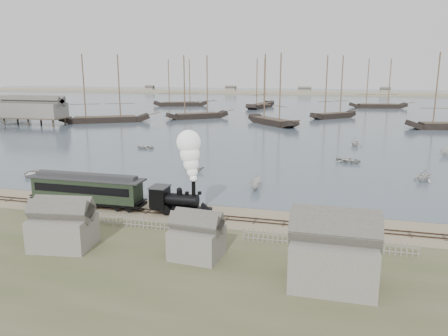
# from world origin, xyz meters

# --- Properties ---
(ground) EXTENTS (600.00, 600.00, 0.00)m
(ground) POSITION_xyz_m (0.00, 0.00, 0.00)
(ground) COLOR tan
(ground) RESTS_ON ground
(harbor_water) EXTENTS (600.00, 336.00, 0.06)m
(harbor_water) POSITION_xyz_m (0.00, 170.00, 0.03)
(harbor_water) COLOR #455463
(harbor_water) RESTS_ON ground
(rail_track) EXTENTS (120.00, 1.80, 0.16)m
(rail_track) POSITION_xyz_m (0.00, -2.00, 0.04)
(rail_track) COLOR #3C2B20
(rail_track) RESTS_ON ground
(picket_fence_west) EXTENTS (19.00, 0.10, 1.20)m
(picket_fence_west) POSITION_xyz_m (-6.50, -7.00, 0.00)
(picket_fence_west) COLOR slate
(picket_fence_west) RESTS_ON ground
(picket_fence_east) EXTENTS (15.00, 0.10, 1.20)m
(picket_fence_east) POSITION_xyz_m (12.50, -7.50, 0.00)
(picket_fence_east) COLOR slate
(picket_fence_east) RESTS_ON ground
(shed_left) EXTENTS (5.00, 4.00, 4.10)m
(shed_left) POSITION_xyz_m (-10.00, -13.00, 0.00)
(shed_left) COLOR slate
(shed_left) RESTS_ON ground
(shed_mid) EXTENTS (4.00, 3.50, 3.60)m
(shed_mid) POSITION_xyz_m (2.00, -12.00, 0.00)
(shed_mid) COLOR slate
(shed_mid) RESTS_ON ground
(shed_right) EXTENTS (6.00, 5.00, 5.10)m
(shed_right) POSITION_xyz_m (13.00, -14.00, 0.00)
(shed_right) COLOR slate
(shed_right) RESTS_ON ground
(far_spit) EXTENTS (500.00, 20.00, 1.80)m
(far_spit) POSITION_xyz_m (0.00, 250.00, 0.00)
(far_spit) COLOR tan
(far_spit) RESTS_ON ground
(locomotive) EXTENTS (7.09, 2.65, 8.84)m
(locomotive) POSITION_xyz_m (-2.35, -2.00, 4.09)
(locomotive) COLOR black
(locomotive) RESTS_ON ground
(passenger_coach) EXTENTS (13.78, 2.66, 3.35)m
(passenger_coach) POSITION_xyz_m (-14.47, -2.00, 2.12)
(passenger_coach) COLOR black
(passenger_coach) RESTS_ON ground
(beached_dinghy) EXTENTS (4.60, 5.05, 0.86)m
(beached_dinghy) POSITION_xyz_m (-5.76, 0.77, 0.43)
(beached_dinghy) COLOR silver
(beached_dinghy) RESTS_ON ground
(rowboat_0) EXTENTS (4.36, 3.41, 0.82)m
(rowboat_0) POSITION_xyz_m (-30.40, 8.84, 0.47)
(rowboat_0) COLOR silver
(rowboat_0) RESTS_ON harbor_water
(rowboat_1) EXTENTS (2.88, 3.16, 1.43)m
(rowboat_1) POSITION_xyz_m (-8.00, 17.49, 0.78)
(rowboat_1) COLOR silver
(rowboat_1) RESTS_ON harbor_water
(rowboat_2) EXTENTS (3.64, 1.51, 1.38)m
(rowboat_2) POSITION_xyz_m (2.77, 9.93, 0.75)
(rowboat_2) COLOR silver
(rowboat_2) RESTS_ON harbor_water
(rowboat_3) EXTENTS (4.44, 5.09, 0.88)m
(rowboat_3) POSITION_xyz_m (14.88, 30.55, 0.50)
(rowboat_3) COLOR silver
(rowboat_3) RESTS_ON harbor_water
(rowboat_4) EXTENTS (4.18, 4.18, 1.67)m
(rowboat_4) POSITION_xyz_m (24.78, 20.15, 0.90)
(rowboat_4) COLOR silver
(rowboat_4) RESTS_ON harbor_water
(rowboat_5) EXTENTS (3.73, 2.96, 1.37)m
(rowboat_5) POSITION_xyz_m (32.07, 42.01, 0.75)
(rowboat_5) COLOR silver
(rowboat_5) RESTS_ON harbor_water
(rowboat_6) EXTENTS (2.72, 3.64, 0.72)m
(rowboat_6) POSITION_xyz_m (-24.03, 34.08, 0.42)
(rowboat_6) COLOR silver
(rowboat_6) RESTS_ON harbor_water
(rowboat_7) EXTENTS (3.90, 3.65, 1.66)m
(rowboat_7) POSITION_xyz_m (16.30, 47.71, 0.89)
(rowboat_7) COLOR silver
(rowboat_7) RESTS_ON harbor_water
(schooner_0) EXTENTS (25.45, 18.13, 20.00)m
(schooner_0) POSITION_xyz_m (-54.74, 72.71, 10.06)
(schooner_0) COLOR black
(schooner_0) RESTS_ON harbor_water
(schooner_1) EXTENTS (18.53, 16.20, 20.00)m
(schooner_1) POSITION_xyz_m (-31.34, 89.67, 10.06)
(schooner_1) COLOR black
(schooner_1) RESTS_ON harbor_water
(schooner_2) EXTENTS (17.19, 18.39, 20.00)m
(schooner_2) POSITION_xyz_m (-5.55, 79.53, 10.06)
(schooner_2) COLOR black
(schooner_2) RESTS_ON harbor_water
(schooner_3) EXTENTS (14.85, 14.48, 20.00)m
(schooner_3) POSITION_xyz_m (10.99, 101.51, 10.06)
(schooner_3) COLOR black
(schooner_3) RESTS_ON harbor_water
(schooner_6) EXTENTS (23.83, 12.42, 20.00)m
(schooner_6) POSITION_xyz_m (-54.04, 135.60, 10.06)
(schooner_6) COLOR black
(schooner_6) RESTS_ON harbor_water
(schooner_7) EXTENTS (9.18, 22.40, 20.00)m
(schooner_7) POSITION_xyz_m (-18.86, 135.37, 10.06)
(schooner_7) COLOR black
(schooner_7) RESTS_ON harbor_water
(schooner_8) EXTENTS (23.31, 9.32, 20.00)m
(schooner_8) POSITION_xyz_m (28.07, 146.45, 10.06)
(schooner_8) COLOR black
(schooner_8) RESTS_ON harbor_water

